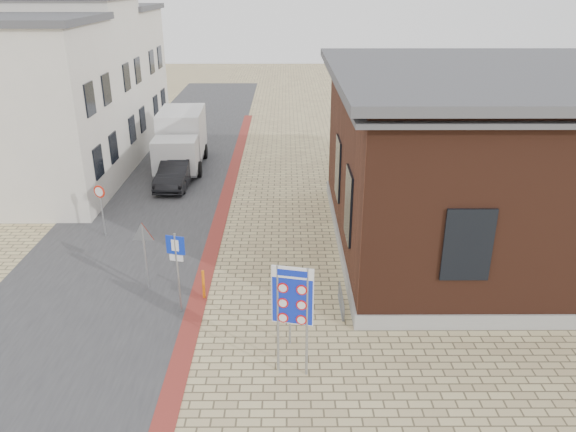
# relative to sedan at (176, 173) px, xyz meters

# --- Properties ---
(ground) EXTENTS (120.00, 120.00, 0.00)m
(ground) POSITION_rel_sedan_xyz_m (4.69, -13.91, -0.68)
(ground) COLOR tan
(ground) RESTS_ON ground
(road_strip) EXTENTS (7.00, 60.00, 0.02)m
(road_strip) POSITION_rel_sedan_xyz_m (-0.81, 1.09, -0.67)
(road_strip) COLOR #38383A
(road_strip) RESTS_ON ground
(curb_strip) EXTENTS (0.60, 40.00, 0.02)m
(curb_strip) POSITION_rel_sedan_xyz_m (2.69, -3.91, -0.67)
(curb_strip) COLOR maroon
(curb_strip) RESTS_ON ground
(brick_building) EXTENTS (13.00, 13.00, 6.80)m
(brick_building) POSITION_rel_sedan_xyz_m (13.68, -6.91, 2.80)
(brick_building) COLOR gray
(brick_building) RESTS_ON ground
(townhouse_near) EXTENTS (7.40, 6.40, 8.30)m
(townhouse_near) POSITION_rel_sedan_xyz_m (-6.31, -1.91, 3.48)
(townhouse_near) COLOR silver
(townhouse_near) RESTS_ON ground
(townhouse_mid) EXTENTS (7.40, 6.40, 9.10)m
(townhouse_mid) POSITION_rel_sedan_xyz_m (-6.31, 4.09, 3.88)
(townhouse_mid) COLOR silver
(townhouse_mid) RESTS_ON ground
(townhouse_far) EXTENTS (7.40, 6.40, 8.30)m
(townhouse_far) POSITION_rel_sedan_xyz_m (-6.31, 10.09, 3.48)
(townhouse_far) COLOR silver
(townhouse_far) RESTS_ON ground
(bike_rack) EXTENTS (0.08, 1.80, 0.60)m
(bike_rack) POSITION_rel_sedan_xyz_m (7.34, -11.71, -0.42)
(bike_rack) COLOR slate
(bike_rack) RESTS_ON ground
(sedan) EXTENTS (1.63, 4.21, 1.37)m
(sedan) POSITION_rel_sedan_xyz_m (0.00, 0.00, 0.00)
(sedan) COLOR black
(sedan) RESTS_ON ground
(box_truck) EXTENTS (2.68, 5.90, 3.04)m
(box_truck) POSITION_rel_sedan_xyz_m (-0.23, 3.14, 0.89)
(box_truck) COLOR slate
(box_truck) RESTS_ON ground
(border_sign) EXTENTS (1.06, 0.28, 3.16)m
(border_sign) POSITION_rel_sedan_xyz_m (5.74, -14.90, 1.60)
(border_sign) COLOR gray
(border_sign) RESTS_ON ground
(essen_sign) EXTENTS (0.60, 0.07, 2.22)m
(essen_sign) POSITION_rel_sedan_xyz_m (5.69, -13.61, 0.77)
(essen_sign) COLOR gray
(essen_sign) RESTS_ON ground
(parking_sign) EXTENTS (0.58, 0.19, 2.70)m
(parking_sign) POSITION_rel_sedan_xyz_m (2.26, -11.91, 1.17)
(parking_sign) COLOR gray
(parking_sign) RESTS_ON ground
(yield_sign) EXTENTS (0.84, 0.07, 2.36)m
(yield_sign) POSITION_rel_sedan_xyz_m (0.89, -10.41, 1.11)
(yield_sign) COLOR gray
(yield_sign) RESTS_ON ground
(speed_sign) EXTENTS (0.49, 0.22, 2.20)m
(speed_sign) POSITION_rel_sedan_xyz_m (-1.81, -6.20, 0.78)
(speed_sign) COLOR gray
(speed_sign) RESTS_ON ground
(bollard) EXTENTS (0.10, 0.10, 1.02)m
(bollard) POSITION_rel_sedan_xyz_m (2.89, -11.11, -0.17)
(bollard) COLOR orange
(bollard) RESTS_ON ground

